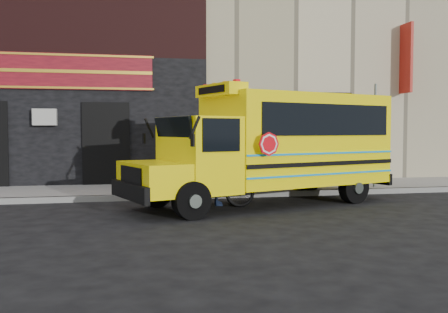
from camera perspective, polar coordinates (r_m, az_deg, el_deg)
name	(u,v)px	position (r m, az deg, el deg)	size (l,w,h in m)	color
ground	(247,213)	(11.17, 2.66, -6.51)	(120.00, 120.00, 0.00)	black
curb	(224,195)	(13.67, -0.03, -4.44)	(40.00, 0.20, 0.15)	gray
sidewalk	(214,189)	(15.13, -1.18, -3.72)	(40.00, 3.00, 0.15)	gray
building	(185,29)	(21.73, -4.45, 14.36)	(20.00, 10.70, 12.00)	#B8AB8A
school_bus	(275,144)	(12.55, 5.88, 1.45)	(7.22, 4.25, 2.92)	black
sign_pole	(375,133)	(15.59, 16.90, 2.63)	(0.07, 0.28, 3.23)	#474F48
bicycle	(217,185)	(11.96, -0.84, -3.25)	(0.51, 1.81, 1.09)	black
cyclist	(218,171)	(11.99, -0.70, -1.67)	(0.63, 0.42, 1.74)	black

